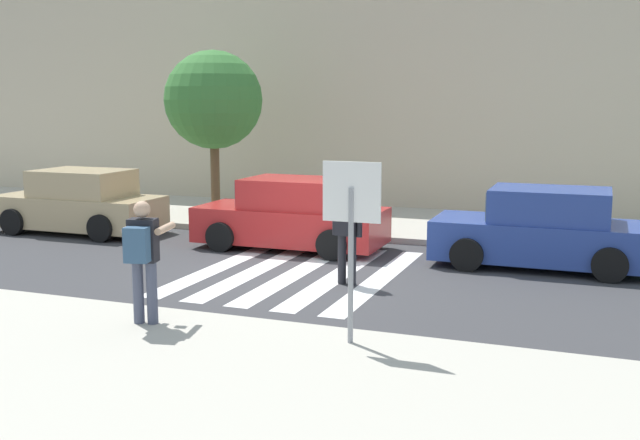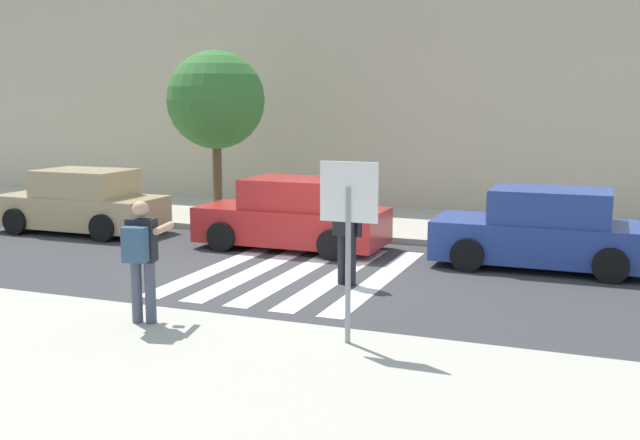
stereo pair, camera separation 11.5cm
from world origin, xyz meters
name	(u,v)px [view 2 (the right image)]	position (x,y,z in m)	size (l,w,h in m)	color
ground_plane	(294,275)	(0.00, 0.00, 0.00)	(120.00, 120.00, 0.00)	#38383A
sidewalk_near	(73,390)	(0.00, -6.20, 0.07)	(60.00, 6.00, 0.14)	#B2AD9E
sidewalk_far	(385,222)	(0.00, 6.00, 0.07)	(60.00, 4.80, 0.14)	#B2AD9E
building_facade_far	(426,91)	(0.00, 10.40, 3.49)	(56.00, 4.00, 6.99)	beige
crosswalk_stripe_0	(223,265)	(-1.60, 0.20, 0.00)	(0.44, 5.20, 0.01)	silver
crosswalk_stripe_1	(260,269)	(-0.80, 0.20, 0.00)	(0.44, 5.20, 0.01)	silver
crosswalk_stripe_2	(298,272)	(0.00, 0.20, 0.00)	(0.44, 5.20, 0.01)	silver
crosswalk_stripe_3	(338,276)	(0.80, 0.20, 0.00)	(0.44, 5.20, 0.01)	silver
crosswalk_stripe_4	(379,279)	(1.60, 0.20, 0.00)	(0.44, 5.20, 0.01)	silver
stop_sign	(349,213)	(2.37, -3.76, 1.83)	(0.76, 0.08, 2.33)	gray
photographer_with_backpack	(141,251)	(-0.57, -4.00, 1.17)	(0.69, 0.92, 1.72)	#474C60
pedestrian_crossing	(347,230)	(1.16, -0.33, 0.97)	(0.57, 0.30, 1.72)	#232328
parked_car_tan	(82,203)	(-6.63, 2.30, 0.73)	(4.10, 1.92, 1.55)	tan
parked_car_red	(293,216)	(-0.99, 2.30, 0.73)	(4.10, 1.92, 1.55)	red
parked_car_blue	(544,231)	(4.28, 2.30, 0.73)	(4.10, 1.92, 1.55)	#284293
street_tree_west	(216,100)	(-4.39, 5.07, 3.21)	(2.59, 2.59, 4.38)	brown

